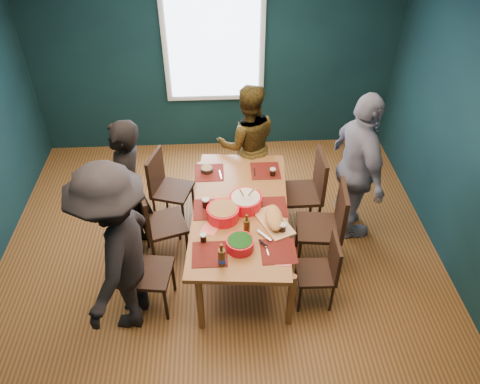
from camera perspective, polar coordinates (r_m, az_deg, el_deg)
The scene contains 26 objects.
room at distance 4.61m, azimuth -2.83°, elevation 4.98°, with size 5.01×5.01×2.71m.
dining_table at distance 4.92m, azimuth 0.05°, elevation -2.62°, with size 1.14×2.03×0.74m.
chair_left_far at distance 5.60m, azimuth -9.15°, elevation 1.06°, with size 0.53×0.53×0.93m.
chair_left_mid at distance 5.10m, azimuth -10.27°, elevation -3.35°, with size 0.55×0.55×0.96m.
chair_left_near at distance 4.67m, azimuth -12.29°, elevation -8.78°, with size 0.49×0.49×0.95m.
chair_right_far at distance 5.46m, azimuth 8.47°, elevation 0.67°, with size 0.47×0.47×1.02m.
chair_right_mid at distance 5.03m, azimuth 10.80°, elevation -3.54°, with size 0.51×0.51×1.02m.
chair_right_near at distance 4.73m, azimuth 10.21°, elevation -8.99°, with size 0.38×0.38×0.82m.
person_far_left at distance 5.06m, azimuth -13.37°, elevation -0.02°, with size 0.62×0.40×1.69m, color black.
person_back at distance 5.77m, azimuth 0.93°, elevation 5.86°, with size 0.76×0.59×1.57m, color black.
person_right at distance 5.29m, azimuth 14.17°, elevation 2.67°, with size 1.06×0.44×1.81m, color silver.
person_near_left at distance 4.33m, azimuth -14.74°, elevation -7.03°, with size 1.19×0.68×1.84m, color black.
bowl_salad at distance 4.72m, azimuth -2.08°, elevation -2.53°, with size 0.33×0.33×0.14m.
bowl_dumpling at distance 4.85m, azimuth 0.68°, elevation -1.16°, with size 0.34×0.34×0.32m.
bowl_herbs at distance 4.42m, azimuth 0.01°, elevation -6.33°, with size 0.27×0.27×0.12m.
cutting_board at distance 4.68m, azimuth 4.16°, elevation -3.29°, with size 0.41×0.61×0.13m.
small_bowl at distance 5.37m, azimuth -4.06°, elevation 2.76°, with size 0.14×0.14×0.06m.
beer_bottle_a at distance 4.25m, azimuth -2.24°, elevation -8.01°, with size 0.07×0.07×0.26m.
beer_bottle_b at distance 4.53m, azimuth 0.82°, elevation -4.26°, with size 0.06×0.06×0.25m.
cola_glass_a at distance 4.51m, azimuth -4.50°, elevation -5.55°, with size 0.07×0.07×0.09m.
cola_glass_b at distance 4.60m, azimuth 5.19°, elevation -4.35°, with size 0.07×0.07×0.10m.
cola_glass_c at distance 5.30m, azimuth 4.01°, elevation 2.47°, with size 0.07×0.07×0.09m.
cola_glass_d at distance 4.87m, azimuth -4.19°, elevation -1.30°, with size 0.08×0.08×0.11m.
napkin_a at distance 4.93m, azimuth 4.29°, elevation -1.62°, with size 0.13×0.13×0.00m, color #F46E66.
napkin_b at distance 4.66m, azimuth -3.70°, elevation -4.53°, with size 0.15×0.15×0.00m, color #F46E66.
napkin_c at distance 4.38m, azimuth 5.28°, elevation -8.24°, with size 0.15×0.15×0.00m, color #F46E66.
Camera 1 is at (0.02, -3.54, 3.96)m, focal length 35.00 mm.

